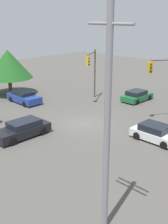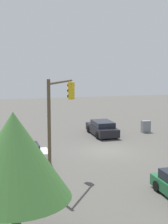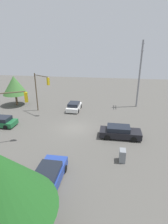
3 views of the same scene
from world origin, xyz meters
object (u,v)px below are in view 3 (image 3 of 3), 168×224
sedan_blue (48,176)px  traffic_signal_cross (5,108)px  electrical_cabinet (122,156)px  sedan_white (74,106)px  sedan_dark (120,132)px  sedan_green (1,122)px  traffic_signal_main (41,87)px

sedan_blue → traffic_signal_cross: size_ratio=0.77×
electrical_cabinet → sedan_white: bearing=-150.3°
sedan_dark → sedan_green: bearing=-92.5°
sedan_dark → traffic_signal_main: bearing=-118.4°
sedan_green → electrical_cabinet: sedan_green is taller
sedan_dark → sedan_blue: bearing=-34.1°
traffic_signal_cross → electrical_cabinet: 12.55m
sedan_white → traffic_signal_main: size_ratio=0.66×
sedan_white → sedan_blue: bearing=-84.5°
sedan_dark → electrical_cabinet: sedan_dark is taller
sedan_dark → traffic_signal_cross: traffic_signal_cross is taller
sedan_green → sedan_white: size_ratio=1.01×
sedan_white → sedan_dark: size_ratio=0.85×
electrical_cabinet → sedan_blue: bearing=-56.9°
sedan_white → sedan_blue: size_ratio=0.88×
traffic_signal_main → sedan_green: bearing=-88.1°
sedan_green → sedan_blue: 13.40m
sedan_white → traffic_signal_cross: (11.59, -4.64, 3.42)m
sedan_green → traffic_signal_cross: bearing=-136.9°
sedan_blue → traffic_signal_cross: traffic_signal_cross is taller
sedan_green → traffic_signal_main: 7.72m
sedan_dark → electrical_cabinet: (4.60, 0.10, -0.09)m
sedan_green → sedan_dark: size_ratio=0.86×
sedan_white → sedan_dark: (8.31, 7.25, 0.03)m
traffic_signal_main → electrical_cabinet: size_ratio=5.20×
sedan_dark → traffic_signal_cross: size_ratio=0.80×
traffic_signal_cross → sedan_dark: bearing=-14.8°
traffic_signal_cross → electrical_cabinet: traffic_signal_cross is taller
traffic_signal_cross → electrical_cabinet: (1.32, 11.99, -3.47)m
sedan_white → sedan_green: bearing=-137.4°
sedan_green → sedan_blue: sedan_blue is taller
sedan_dark → sedan_blue: (8.35, -5.66, -0.02)m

